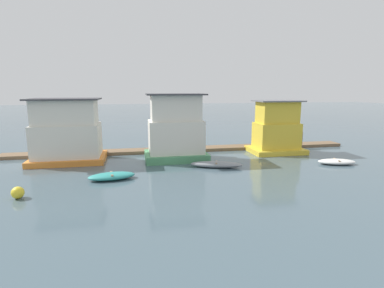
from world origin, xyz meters
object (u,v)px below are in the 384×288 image
(houseboat_green, at_px, (176,130))
(dinghy_white, at_px, (337,162))
(houseboat_yellow, at_px, (276,130))
(houseboat_orange, at_px, (67,133))
(mooring_post_centre, at_px, (301,140))
(dinghy_grey, at_px, (216,164))
(buoy_yellow, at_px, (18,193))
(dinghy_teal, at_px, (112,176))

(houseboat_green, relative_size, dinghy_white, 1.77)
(houseboat_yellow, bearing_deg, houseboat_green, -173.91)
(houseboat_orange, relative_size, mooring_post_centre, 3.43)
(houseboat_green, xyz_separation_m, mooring_post_centre, (13.39, 2.31, -1.71))
(houseboat_yellow, height_order, dinghy_grey, houseboat_yellow)
(dinghy_white, bearing_deg, dinghy_grey, 174.76)
(mooring_post_centre, bearing_deg, houseboat_yellow, -160.06)
(houseboat_green, bearing_deg, dinghy_grey, -50.90)
(dinghy_white, bearing_deg, mooring_post_centre, 84.13)
(houseboat_orange, height_order, buoy_yellow, houseboat_orange)
(dinghy_teal, bearing_deg, houseboat_yellow, 22.13)
(houseboat_green, bearing_deg, buoy_yellow, -142.41)
(houseboat_yellow, xyz_separation_m, dinghy_teal, (-15.09, -6.14, -1.99))
(mooring_post_centre, xyz_separation_m, buoy_yellow, (-23.49, -10.08, -0.53))
(houseboat_yellow, xyz_separation_m, buoy_yellow, (-20.04, -8.83, -1.88))
(houseboat_yellow, distance_m, dinghy_grey, 8.69)
(dinghy_white, relative_size, buoy_yellow, 4.67)
(houseboat_orange, height_order, houseboat_green, houseboat_green)
(houseboat_green, relative_size, mooring_post_centre, 3.27)
(houseboat_green, height_order, dinghy_teal, houseboat_green)
(mooring_post_centre, bearing_deg, dinghy_white, -95.87)
(dinghy_grey, bearing_deg, houseboat_orange, 159.85)
(dinghy_white, xyz_separation_m, mooring_post_centre, (0.68, 6.59, 0.66))
(houseboat_green, height_order, dinghy_white, houseboat_green)
(houseboat_orange, height_order, dinghy_grey, houseboat_orange)
(dinghy_white, bearing_deg, houseboat_yellow, 117.39)
(houseboat_orange, height_order, houseboat_yellow, houseboat_orange)
(houseboat_orange, height_order, dinghy_teal, houseboat_orange)
(houseboat_orange, xyz_separation_m, houseboat_green, (9.06, -0.96, 0.10))
(houseboat_green, bearing_deg, mooring_post_centre, 9.79)
(houseboat_green, distance_m, houseboat_yellow, 10.01)
(dinghy_white, distance_m, buoy_yellow, 23.08)
(houseboat_orange, xyz_separation_m, dinghy_teal, (3.92, -6.04, -2.24))
(houseboat_orange, xyz_separation_m, mooring_post_centre, (22.45, 1.35, -1.61))
(houseboat_yellow, bearing_deg, houseboat_orange, -179.71)
(dinghy_white, height_order, mooring_post_centre, mooring_post_centre)
(houseboat_yellow, relative_size, buoy_yellow, 7.29)
(houseboat_green, xyz_separation_m, dinghy_white, (12.71, -4.28, -2.36))
(houseboat_green, xyz_separation_m, dinghy_grey, (2.73, -3.36, -2.34))
(houseboat_green, height_order, mooring_post_centre, houseboat_green)
(buoy_yellow, bearing_deg, dinghy_grey, 18.96)
(dinghy_grey, distance_m, mooring_post_centre, 12.09)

